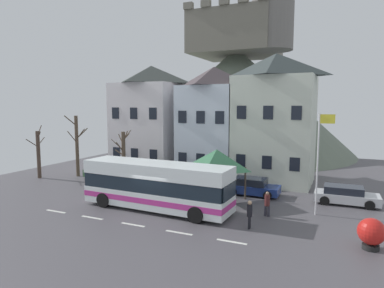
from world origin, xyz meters
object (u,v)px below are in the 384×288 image
(parked_car_00, at_px, (346,195))
(parked_car_02, at_px, (166,177))
(townhouse_02, at_px, (275,119))
(parked_car_03, at_px, (252,187))
(pedestrian_01, at_px, (250,212))
(bare_tree_01, at_px, (124,157))
(bare_tree_02, at_px, (77,145))
(bare_tree_00, at_px, (38,154))
(flagpole, at_px, (319,156))
(bus_shelter, at_px, (217,160))
(public_bench, at_px, (212,188))
(harbour_buoy, at_px, (371,233))
(transit_bus, at_px, (156,186))
(pedestrian_00, at_px, (267,203))
(townhouse_01, at_px, (214,122))
(parked_car_01, at_px, (104,172))
(townhouse_00, at_px, (152,119))
(hilltop_castle, at_px, (236,97))

(parked_car_00, xyz_separation_m, parked_car_02, (-14.35, 0.01, 0.01))
(townhouse_02, distance_m, parked_car_03, 7.17)
(pedestrian_01, distance_m, bare_tree_01, 13.97)
(bare_tree_02, bearing_deg, parked_car_00, 1.06)
(townhouse_02, relative_size, bare_tree_00, 2.28)
(parked_car_02, distance_m, flagpole, 13.48)
(parked_car_00, relative_size, pedestrian_01, 2.64)
(bus_shelter, height_order, parked_car_02, bus_shelter)
(bare_tree_02, bearing_deg, bare_tree_00, -141.72)
(public_bench, xyz_separation_m, harbour_buoy, (10.56, -6.31, 0.38))
(transit_bus, height_order, parked_car_03, transit_bus)
(transit_bus, height_order, pedestrian_00, transit_bus)
(townhouse_01, distance_m, transit_bus, 12.29)
(public_bench, height_order, bare_tree_01, bare_tree_01)
(transit_bus, height_order, bare_tree_02, bare_tree_02)
(parked_car_03, bearing_deg, bare_tree_02, -179.11)
(parked_car_01, bearing_deg, townhouse_00, 79.60)
(parked_car_01, xyz_separation_m, bare_tree_00, (-5.97, -2.12, 1.67))
(public_bench, xyz_separation_m, flagpole, (7.79, -1.89, 3.30))
(townhouse_01, xyz_separation_m, bare_tree_02, (-12.00, -5.65, -2.22))
(townhouse_01, distance_m, pedestrian_01, 15.02)
(bus_shelter, bearing_deg, townhouse_01, 112.05)
(hilltop_castle, relative_size, flagpole, 5.15)
(parked_car_03, relative_size, pedestrian_01, 2.49)
(townhouse_00, bearing_deg, parked_car_00, -15.69)
(townhouse_02, relative_size, hilltop_castle, 0.34)
(parked_car_03, bearing_deg, bare_tree_00, -173.01)
(flagpole, bearing_deg, parked_car_03, 148.63)
(parked_car_03, distance_m, pedestrian_01, 7.32)
(hilltop_castle, height_order, parked_car_02, hilltop_castle)
(bare_tree_01, bearing_deg, public_bench, 1.69)
(pedestrian_01, bearing_deg, bare_tree_02, 159.83)
(townhouse_01, bearing_deg, townhouse_02, -4.03)
(pedestrian_00, xyz_separation_m, bare_tree_00, (-22.13, 2.23, 1.52))
(public_bench, bearing_deg, townhouse_02, 60.65)
(flagpole, bearing_deg, pedestrian_01, -128.68)
(bus_shelter, height_order, public_bench, bus_shelter)
(townhouse_02, xyz_separation_m, bare_tree_00, (-20.65, -7.40, -3.34))
(townhouse_02, height_order, pedestrian_00, townhouse_02)
(townhouse_02, distance_m, parked_car_01, 16.39)
(parked_car_03, bearing_deg, hilltop_castle, 110.34)
(townhouse_02, relative_size, pedestrian_01, 7.03)
(pedestrian_00, distance_m, flagpole, 4.36)
(harbour_buoy, bearing_deg, bare_tree_00, 169.59)
(townhouse_02, distance_m, transit_bus, 13.23)
(transit_bus, bearing_deg, parked_car_03, 54.04)
(bare_tree_02, bearing_deg, parked_car_01, -0.86)
(hilltop_castle, height_order, pedestrian_00, hilltop_castle)
(townhouse_01, bearing_deg, parked_car_01, -147.01)
(public_bench, bearing_deg, transit_bus, -111.68)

